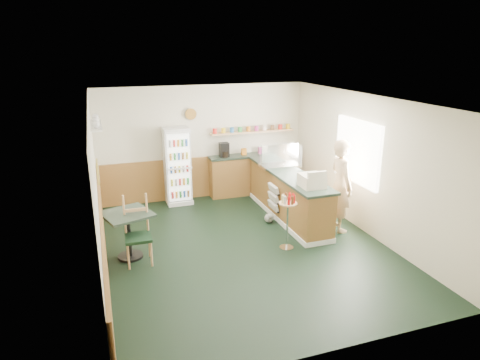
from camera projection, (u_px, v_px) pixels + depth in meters
name	position (u px, v px, depth m)	size (l,w,h in m)	color
ground	(245.00, 247.00, 7.92)	(6.00, 6.00, 0.00)	black
room_envelope	(221.00, 159.00, 8.05)	(5.04, 6.02, 2.72)	beige
service_counter	(288.00, 197.00, 9.16)	(0.68, 3.01, 1.01)	#915E2E
back_counter	(253.00, 172.00, 10.64)	(2.24, 0.42, 1.69)	#915E2E
drinks_fridge	(178.00, 166.00, 9.90)	(0.59, 0.52, 1.78)	silver
display_case	(280.00, 156.00, 9.34)	(0.87, 0.45, 0.49)	silver
cash_register	(312.00, 181.00, 8.05)	(0.42, 0.44, 0.24)	beige
shopkeeper	(341.00, 186.00, 8.41)	(0.62, 0.45, 1.86)	tan
condiment_stand	(288.00, 212.00, 7.66)	(0.33, 0.33, 1.04)	silver
newspaper_rack	(273.00, 198.00, 9.00)	(0.09, 0.47, 0.55)	black
cafe_table	(128.00, 226.00, 7.36)	(0.96, 0.96, 0.84)	black
cafe_chair	(137.00, 228.00, 7.25)	(0.45, 0.45, 1.18)	black
dog_doorstop	(269.00, 218.00, 8.96)	(0.19, 0.25, 0.23)	gray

